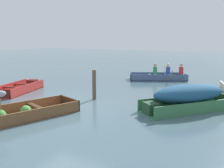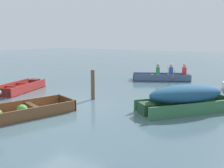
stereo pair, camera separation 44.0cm
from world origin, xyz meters
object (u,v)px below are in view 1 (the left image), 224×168
skiff_red_mid_moored (21,89)px  mooring_post (94,85)px  dinghy_wooden_brown_foreground (14,115)px  skiff_green_near_moored (188,96)px  rowboat_slate_blue_with_crew (162,76)px

skiff_red_mid_moored → mooring_post: 3.59m
dinghy_wooden_brown_foreground → skiff_green_near_moored: bearing=41.5°
skiff_green_near_moored → rowboat_slate_blue_with_crew: (-2.81, 5.38, -0.26)m
dinghy_wooden_brown_foreground → rowboat_slate_blue_with_crew: rowboat_slate_blue_with_crew is taller
dinghy_wooden_brown_foreground → mooring_post: mooring_post is taller
dinghy_wooden_brown_foreground → skiff_red_mid_moored: (-2.99, 2.65, 0.00)m
skiff_green_near_moored → rowboat_slate_blue_with_crew: rowboat_slate_blue_with_crew is taller
dinghy_wooden_brown_foreground → skiff_red_mid_moored: size_ratio=1.34×
rowboat_slate_blue_with_crew → mooring_post: (-0.59, -5.71, 0.34)m
rowboat_slate_blue_with_crew → mooring_post: size_ratio=2.85×
rowboat_slate_blue_with_crew → mooring_post: 5.75m
dinghy_wooden_brown_foreground → mooring_post: bearing=80.2°
skiff_green_near_moored → dinghy_wooden_brown_foreground: bearing=-138.5°
rowboat_slate_blue_with_crew → skiff_red_mid_moored: bearing=-123.6°
skiff_green_near_moored → rowboat_slate_blue_with_crew: 6.07m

